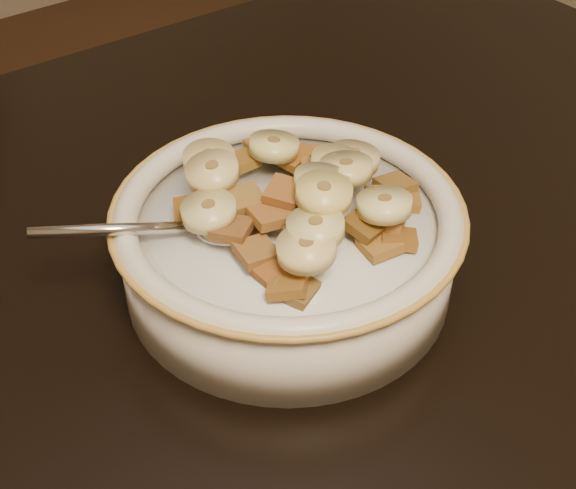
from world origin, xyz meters
TOP-DOWN VIEW (x-y plane):
  - cereal_bowl at (0.23, 0.08)m, footprint 0.20×0.20m
  - milk at (0.23, 0.08)m, footprint 0.16×0.16m
  - spoon at (0.20, 0.09)m, footprint 0.06×0.05m
  - cereal_square_0 at (0.27, 0.12)m, footprint 0.03×0.03m
  - cereal_square_1 at (0.29, 0.05)m, footprint 0.03×0.03m
  - cereal_square_2 at (0.19, 0.03)m, footprint 0.03×0.03m
  - cereal_square_3 at (0.21, 0.07)m, footprint 0.02×0.02m
  - cereal_square_4 at (0.22, 0.05)m, footprint 0.02×0.02m
  - cereal_square_5 at (0.19, 0.06)m, footprint 0.02×0.02m
  - cereal_square_6 at (0.19, 0.08)m, footprint 0.03×0.03m
  - cereal_square_7 at (0.29, 0.10)m, footprint 0.02×0.02m
  - cereal_square_8 at (0.21, 0.09)m, footprint 0.02×0.02m
  - cereal_square_9 at (0.28, 0.05)m, footprint 0.03×0.03m
  - cereal_square_10 at (0.25, 0.03)m, footprint 0.02×0.02m
  - cereal_square_11 at (0.19, 0.03)m, footprint 0.03×0.03m
  - cereal_square_12 at (0.26, 0.04)m, footprint 0.03×0.03m
  - cereal_square_13 at (0.26, 0.14)m, footprint 0.03×0.03m
  - cereal_square_14 at (0.25, 0.04)m, footprint 0.02×0.02m
  - cereal_square_15 at (0.26, 0.02)m, footprint 0.03×0.03m
  - cereal_square_16 at (0.25, 0.14)m, footprint 0.03×0.03m
  - cereal_square_17 at (0.29, 0.06)m, footprint 0.02×0.02m
  - cereal_square_18 at (0.23, 0.06)m, footprint 0.03×0.03m
  - cereal_square_19 at (0.23, 0.14)m, footprint 0.02×0.02m
  - cereal_square_20 at (0.26, 0.09)m, footprint 0.03×0.03m
  - cereal_square_21 at (0.26, 0.12)m, footprint 0.02×0.02m
  - cereal_square_22 at (0.22, 0.08)m, footprint 0.03×0.03m
  - cereal_square_23 at (0.19, 0.05)m, footprint 0.02×0.02m
  - cereal_square_24 at (0.18, 0.11)m, footprint 0.03×0.03m
  - banana_slice_0 at (0.24, 0.07)m, footprint 0.04×0.04m
  - banana_slice_1 at (0.21, 0.04)m, footprint 0.04×0.04m
  - banana_slice_2 at (0.20, 0.12)m, footprint 0.04×0.04m
  - banana_slice_3 at (0.18, 0.09)m, footprint 0.03×0.03m
  - banana_slice_4 at (0.26, 0.04)m, footprint 0.04×0.04m
  - banana_slice_5 at (0.21, 0.13)m, footprint 0.04×0.04m
  - banana_slice_6 at (0.25, 0.13)m, footprint 0.04×0.04m
  - banana_slice_7 at (0.26, 0.07)m, footprint 0.04×0.04m
  - banana_slice_8 at (0.20, 0.03)m, footprint 0.04×0.04m
  - banana_slice_9 at (0.26, 0.08)m, footprint 0.03×0.03m
  - banana_slice_10 at (0.28, 0.08)m, footprint 0.04×0.04m
  - banana_slice_11 at (0.23, 0.05)m, footprint 0.04×0.04m

SIDE VIEW (x-z plane):
  - cereal_bowl at x=0.23m, z-range 0.75..0.80m
  - milk at x=0.23m, z-range 0.80..0.80m
  - spoon at x=0.20m, z-range 0.80..0.81m
  - cereal_square_1 at x=0.29m, z-range 0.80..0.81m
  - cereal_square_0 at x=0.27m, z-range 0.80..0.81m
  - cereal_square_2 at x=0.19m, z-range 0.80..0.81m
  - cereal_square_15 at x=0.26m, z-range 0.80..0.81m
  - cereal_square_10 at x=0.25m, z-range 0.80..0.81m
  - cereal_square_13 at x=0.26m, z-range 0.80..0.81m
  - cereal_square_7 at x=0.29m, z-range 0.80..0.81m
  - cereal_square_17 at x=0.29m, z-range 0.80..0.81m
  - cereal_square_23 at x=0.19m, z-range 0.80..0.81m
  - cereal_square_9 at x=0.28m, z-range 0.80..0.81m
  - cereal_square_11 at x=0.19m, z-range 0.80..0.81m
  - cereal_square_16 at x=0.25m, z-range 0.80..0.81m
  - cereal_square_12 at x=0.26m, z-range 0.80..0.81m
  - cereal_square_19 at x=0.23m, z-range 0.80..0.81m
  - cereal_square_24 at x=0.18m, z-range 0.80..0.81m
  - cereal_square_5 at x=0.19m, z-range 0.81..0.81m
  - cereal_square_21 at x=0.26m, z-range 0.80..0.81m
  - cereal_square_14 at x=0.25m, z-range 0.80..0.82m
  - cereal_square_6 at x=0.19m, z-range 0.81..0.82m
  - cereal_square_20 at x=0.26m, z-range 0.81..0.82m
  - cereal_square_4 at x=0.22m, z-range 0.81..0.82m
  - cereal_square_3 at x=0.21m, z-range 0.81..0.82m
  - cereal_square_8 at x=0.21m, z-range 0.81..0.82m
  - banana_slice_6 at x=0.25m, z-range 0.81..0.82m
  - cereal_square_18 at x=0.23m, z-range 0.81..0.82m
  - banana_slice_3 at x=0.18m, z-range 0.81..0.82m
  - banana_slice_4 at x=0.26m, z-range 0.81..0.83m
  - banana_slice_10 at x=0.28m, z-range 0.81..0.83m
  - banana_slice_5 at x=0.21m, z-range 0.81..0.83m
  - banana_slice_9 at x=0.26m, z-range 0.81..0.83m
  - banana_slice_8 at x=0.20m, z-range 0.82..0.83m
  - cereal_square_22 at x=0.22m, z-range 0.82..0.83m
  - banana_slice_1 at x=0.21m, z-range 0.82..0.83m
  - banana_slice_7 at x=0.26m, z-range 0.82..0.83m
  - banana_slice_2 at x=0.20m, z-range 0.82..0.83m
  - banana_slice_0 at x=0.24m, z-range 0.82..0.84m
  - banana_slice_11 at x=0.23m, z-range 0.82..0.84m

